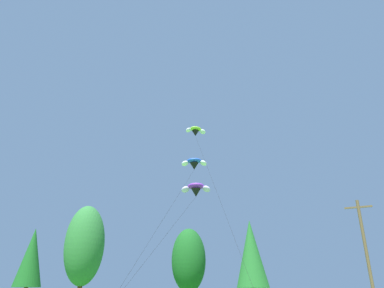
{
  "coord_description": "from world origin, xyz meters",
  "views": [
    {
      "loc": [
        10.33,
        2.59,
        2.41
      ],
      "look_at": [
        1.99,
        21.7,
        11.13
      ],
      "focal_mm": 33.29,
      "sensor_mm": 36.0,
      "label": 1
    }
  ],
  "objects_px": {
    "parafoil_kite_mid_lime_white": "(196,131)",
    "parafoil_kite_far_purple": "(196,190)",
    "utility_pole": "(367,256)",
    "parafoil_kite_high_blue_white": "(194,164)"
  },
  "relations": [
    {
      "from": "parafoil_kite_mid_lime_white",
      "to": "parafoil_kite_far_purple",
      "type": "xyz_separation_m",
      "value": [
        3.33,
        -7.86,
        -9.91
      ]
    },
    {
      "from": "utility_pole",
      "to": "parafoil_kite_mid_lime_white",
      "type": "bearing_deg",
      "value": 166.09
    },
    {
      "from": "parafoil_kite_mid_lime_white",
      "to": "parafoil_kite_far_purple",
      "type": "height_order",
      "value": "parafoil_kite_mid_lime_white"
    },
    {
      "from": "parafoil_kite_mid_lime_white",
      "to": "parafoil_kite_far_purple",
      "type": "bearing_deg",
      "value": -67.07
    },
    {
      "from": "parafoil_kite_far_purple",
      "to": "parafoil_kite_mid_lime_white",
      "type": "bearing_deg",
      "value": 112.93
    },
    {
      "from": "utility_pole",
      "to": "parafoil_kite_mid_lime_white",
      "type": "relative_size",
      "value": 0.47
    },
    {
      "from": "parafoil_kite_high_blue_white",
      "to": "utility_pole",
      "type": "bearing_deg",
      "value": -12.45
    },
    {
      "from": "parafoil_kite_mid_lime_white",
      "to": "parafoil_kite_high_blue_white",
      "type": "bearing_deg",
      "value": -92.1
    },
    {
      "from": "utility_pole",
      "to": "parafoil_kite_high_blue_white",
      "type": "xyz_separation_m",
      "value": [
        -16.85,
        3.72,
        11.58
      ]
    },
    {
      "from": "utility_pole",
      "to": "parafoil_kite_high_blue_white",
      "type": "height_order",
      "value": "parafoil_kite_high_blue_white"
    }
  ]
}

